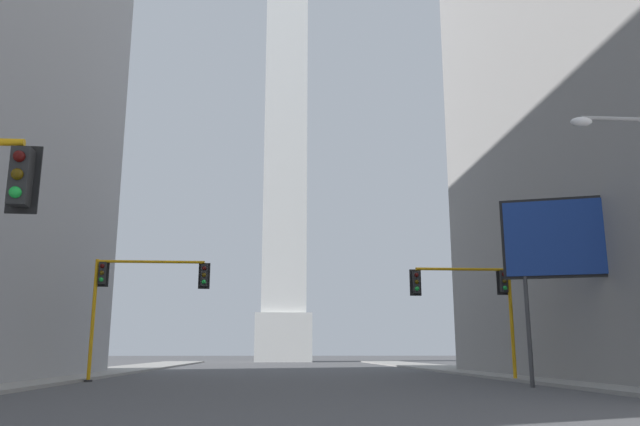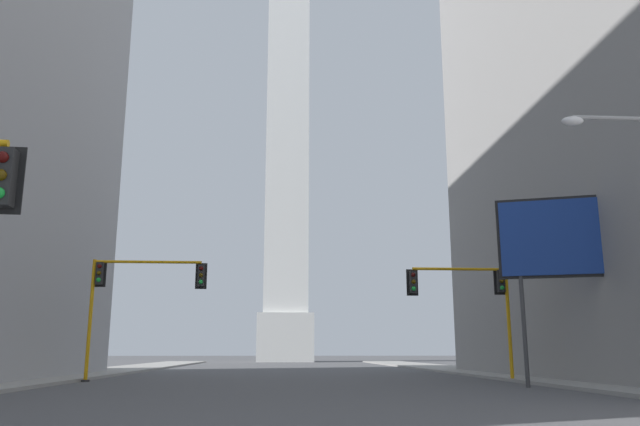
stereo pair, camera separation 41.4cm
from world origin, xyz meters
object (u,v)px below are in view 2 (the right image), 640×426
object	(u,v)px
obelisk	(288,126)
billboard_sign	(561,241)
traffic_light_mid_left	(131,287)
traffic_light_mid_right	(473,293)

from	to	relation	value
obelisk	billboard_sign	xyz separation A→B (m)	(10.99, -63.27, -28.51)
traffic_light_mid_left	obelisk	bearing A→B (deg)	81.77
obelisk	traffic_light_mid_left	xyz separation A→B (m)	(-8.19, -56.64, -29.90)
obelisk	traffic_light_mid_right	xyz separation A→B (m)	(8.84, -57.74, -30.21)
traffic_light_mid_right	traffic_light_mid_left	world-z (taller)	traffic_light_mid_left
obelisk	traffic_light_mid_left	bearing A→B (deg)	-98.23
traffic_light_mid_right	obelisk	bearing A→B (deg)	98.71
obelisk	traffic_light_mid_left	size ratio (longest dim) A/B	12.12
billboard_sign	traffic_light_mid_right	bearing A→B (deg)	111.21
traffic_light_mid_right	billboard_sign	size ratio (longest dim) A/B	0.71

